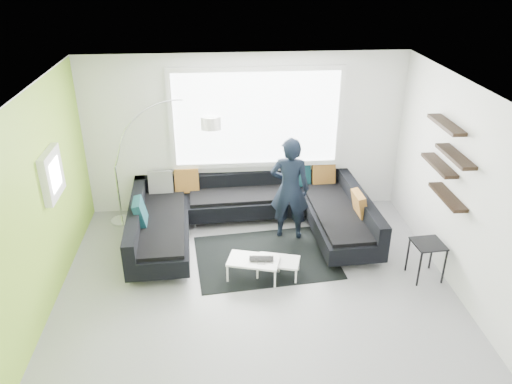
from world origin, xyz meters
TOP-DOWN VIEW (x-y plane):
  - ground at (0.00, 0.00)m, footprint 5.50×5.50m
  - room_shell at (0.04, 0.21)m, footprint 5.54×5.04m
  - sectional_sofa at (0.01, 1.40)m, footprint 3.92×2.55m
  - rug at (0.21, 0.79)m, footprint 2.26×1.74m
  - coffee_table at (0.16, 0.30)m, footprint 1.05×0.78m
  - arc_lamp at (-2.18, 2.09)m, footprint 2.11×1.35m
  - side_table at (2.44, 0.10)m, footprint 0.45×0.45m
  - person at (0.64, 1.41)m, footprint 0.81×0.70m
  - laptop at (0.09, 0.22)m, footprint 0.39×0.29m

SIDE VIEW (x-z plane):
  - ground at x=0.00m, z-range 0.00..0.00m
  - rug at x=0.21m, z-range 0.00..0.01m
  - coffee_table at x=0.16m, z-range 0.00..0.31m
  - side_table at x=2.44m, z-range 0.00..0.57m
  - laptop at x=0.09m, z-range 0.31..0.33m
  - sectional_sofa at x=0.01m, z-range -0.05..0.77m
  - person at x=0.64m, z-range 0.00..1.73m
  - arc_lamp at x=-2.18m, z-range 0.00..2.08m
  - room_shell at x=0.04m, z-range 0.40..3.22m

